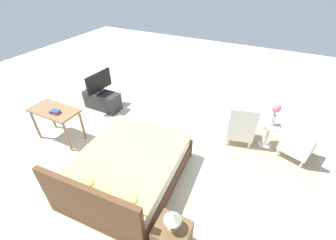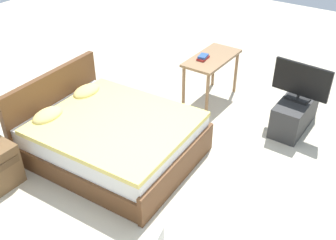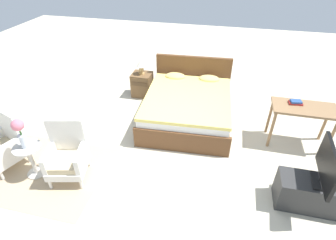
{
  "view_description": "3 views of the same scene",
  "coord_description": "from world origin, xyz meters",
  "px_view_note": "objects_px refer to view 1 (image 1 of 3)",
  "views": [
    {
      "loc": [
        -1.63,
        3.06,
        3.26
      ],
      "look_at": [
        -0.1,
        -0.03,
        0.78
      ],
      "focal_mm": 24.0,
      "sensor_mm": 36.0,
      "label": 1
    },
    {
      "loc": [
        -2.78,
        -1.99,
        3.27
      ],
      "look_at": [
        0.3,
        0.16,
        0.8
      ],
      "focal_mm": 42.0,
      "sensor_mm": 36.0,
      "label": 2
    },
    {
      "loc": [
        0.8,
        -3.46,
        3.07
      ],
      "look_at": [
        0.0,
        -0.04,
        0.62
      ],
      "focal_mm": 28.0,
      "sensor_mm": 36.0,
      "label": 3
    }
  ],
  "objects_px": {
    "bed": "(128,170)",
    "tv_stand": "(103,100)",
    "table_lamp": "(173,218)",
    "armchair_by_window_left": "(298,143)",
    "side_table": "(268,133)",
    "nightstand": "(172,239)",
    "tv_flatscreen": "(99,83)",
    "book_stack": "(55,112)",
    "armchair_by_window_right": "(240,127)",
    "vanity_desk": "(55,114)",
    "flower_vase": "(275,112)"
  },
  "relations": [
    {
      "from": "side_table",
      "to": "nightstand",
      "type": "distance_m",
      "value": 2.93
    },
    {
      "from": "tv_flatscreen",
      "to": "vanity_desk",
      "type": "bearing_deg",
      "value": 90.06
    },
    {
      "from": "table_lamp",
      "to": "nightstand",
      "type": "bearing_deg",
      "value": -90.0
    },
    {
      "from": "armchair_by_window_right",
      "to": "vanity_desk",
      "type": "height_order",
      "value": "armchair_by_window_right"
    },
    {
      "from": "vanity_desk",
      "to": "armchair_by_window_right",
      "type": "bearing_deg",
      "value": -155.36
    },
    {
      "from": "tv_flatscreen",
      "to": "armchair_by_window_right",
      "type": "bearing_deg",
      "value": -176.5
    },
    {
      "from": "book_stack",
      "to": "flower_vase",
      "type": "bearing_deg",
      "value": -155.18
    },
    {
      "from": "vanity_desk",
      "to": "tv_stand",
      "type": "bearing_deg",
      "value": -90.03
    },
    {
      "from": "armchair_by_window_left",
      "to": "nightstand",
      "type": "bearing_deg",
      "value": 62.22
    },
    {
      "from": "armchair_by_window_left",
      "to": "armchair_by_window_right",
      "type": "height_order",
      "value": "same"
    },
    {
      "from": "bed",
      "to": "armchair_by_window_left",
      "type": "distance_m",
      "value": 3.26
    },
    {
      "from": "nightstand",
      "to": "tv_flatscreen",
      "type": "height_order",
      "value": "tv_flatscreen"
    },
    {
      "from": "side_table",
      "to": "book_stack",
      "type": "distance_m",
      "value": 4.34
    },
    {
      "from": "side_table",
      "to": "flower_vase",
      "type": "bearing_deg",
      "value": 0.0
    },
    {
      "from": "bed",
      "to": "armchair_by_window_right",
      "type": "distance_m",
      "value": 2.47
    },
    {
      "from": "side_table",
      "to": "tv_stand",
      "type": "height_order",
      "value": "side_table"
    },
    {
      "from": "nightstand",
      "to": "table_lamp",
      "type": "xyz_separation_m",
      "value": [
        0.0,
        0.0,
        0.48
      ]
    },
    {
      "from": "armchair_by_window_left",
      "to": "tv_flatscreen",
      "type": "bearing_deg",
      "value": 2.7
    },
    {
      "from": "armchair_by_window_right",
      "to": "tv_flatscreen",
      "type": "relative_size",
      "value": 1.15
    },
    {
      "from": "bed",
      "to": "armchair_by_window_left",
      "type": "bearing_deg",
      "value": -142.95
    },
    {
      "from": "armchair_by_window_left",
      "to": "flower_vase",
      "type": "distance_m",
      "value": 0.73
    },
    {
      "from": "vanity_desk",
      "to": "flower_vase",
      "type": "bearing_deg",
      "value": -156.87
    },
    {
      "from": "table_lamp",
      "to": "armchair_by_window_right",
      "type": "bearing_deg",
      "value": -96.69
    },
    {
      "from": "armchair_by_window_right",
      "to": "flower_vase",
      "type": "distance_m",
      "value": 0.73
    },
    {
      "from": "bed",
      "to": "tv_stand",
      "type": "bearing_deg",
      "value": -40.91
    },
    {
      "from": "table_lamp",
      "to": "vanity_desk",
      "type": "distance_m",
      "value": 3.38
    },
    {
      "from": "nightstand",
      "to": "tv_flatscreen",
      "type": "distance_m",
      "value": 4.07
    },
    {
      "from": "bed",
      "to": "table_lamp",
      "type": "relative_size",
      "value": 6.52
    },
    {
      "from": "side_table",
      "to": "nightstand",
      "type": "height_order",
      "value": "side_table"
    },
    {
      "from": "flower_vase",
      "to": "tv_stand",
      "type": "bearing_deg",
      "value": 4.78
    },
    {
      "from": "table_lamp",
      "to": "armchair_by_window_left",
      "type": "bearing_deg",
      "value": -117.77
    },
    {
      "from": "table_lamp",
      "to": "tv_stand",
      "type": "bearing_deg",
      "value": -37.48
    },
    {
      "from": "tv_flatscreen",
      "to": "book_stack",
      "type": "height_order",
      "value": "tv_flatscreen"
    },
    {
      "from": "armchair_by_window_right",
      "to": "tv_stand",
      "type": "xyz_separation_m",
      "value": [
        3.52,
        0.22,
        -0.15
      ]
    },
    {
      "from": "flower_vase",
      "to": "tv_flatscreen",
      "type": "height_order",
      "value": "flower_vase"
    },
    {
      "from": "armchair_by_window_right",
      "to": "side_table",
      "type": "xyz_separation_m",
      "value": [
        -0.55,
        -0.12,
        -0.03
      ]
    },
    {
      "from": "flower_vase",
      "to": "book_stack",
      "type": "distance_m",
      "value": 4.32
    },
    {
      "from": "nightstand",
      "to": "vanity_desk",
      "type": "distance_m",
      "value": 3.4
    },
    {
      "from": "nightstand",
      "to": "bed",
      "type": "bearing_deg",
      "value": -30.87
    },
    {
      "from": "flower_vase",
      "to": "armchair_by_window_left",
      "type": "bearing_deg",
      "value": 167.31
    },
    {
      "from": "flower_vase",
      "to": "nightstand",
      "type": "bearing_deg",
      "value": 72.83
    },
    {
      "from": "tv_stand",
      "to": "table_lamp",
      "type": "bearing_deg",
      "value": 142.52
    },
    {
      "from": "side_table",
      "to": "vanity_desk",
      "type": "distance_m",
      "value": 4.44
    },
    {
      "from": "bed",
      "to": "tv_flatscreen",
      "type": "distance_m",
      "value": 2.7
    },
    {
      "from": "side_table",
      "to": "table_lamp",
      "type": "xyz_separation_m",
      "value": [
        0.86,
        2.8,
        0.4
      ]
    },
    {
      "from": "tv_stand",
      "to": "book_stack",
      "type": "distance_m",
      "value": 1.58
    },
    {
      "from": "side_table",
      "to": "vanity_desk",
      "type": "height_order",
      "value": "vanity_desk"
    },
    {
      "from": "side_table",
      "to": "table_lamp",
      "type": "height_order",
      "value": "table_lamp"
    },
    {
      "from": "side_table",
      "to": "bed",
      "type": "bearing_deg",
      "value": 45.41
    },
    {
      "from": "side_table",
      "to": "tv_stand",
      "type": "bearing_deg",
      "value": 4.78
    }
  ]
}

